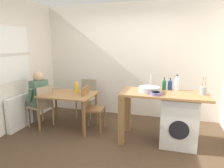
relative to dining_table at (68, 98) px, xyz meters
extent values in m
plane|color=#4C3826|center=(1.05, -0.56, -0.64)|extent=(5.46, 5.46, 0.00)
cube|color=silver|center=(1.05, 1.19, 0.71)|extent=(4.60, 0.10, 2.70)
cube|color=silver|center=(-1.10, -0.56, 0.71)|extent=(0.10, 3.80, 2.70)
cube|color=white|center=(-1.05, -0.26, 0.91)|extent=(0.01, 0.90, 1.10)
cube|color=beige|center=(-1.04, -0.26, 0.91)|extent=(0.02, 0.96, 0.06)
cube|color=white|center=(-0.97, -0.26, -0.29)|extent=(0.10, 0.80, 0.70)
cube|color=#9E7042|center=(0.00, 0.00, 0.08)|extent=(1.10, 0.76, 0.03)
cylinder|color=brown|center=(-0.50, -0.33, -0.29)|extent=(0.05, 0.05, 0.71)
cylinder|color=brown|center=(0.50, -0.33, -0.29)|extent=(0.05, 0.05, 0.71)
cylinder|color=brown|center=(-0.50, 0.33, -0.29)|extent=(0.05, 0.05, 0.71)
cylinder|color=brown|center=(0.50, 0.33, -0.29)|extent=(0.05, 0.05, 0.71)
cube|color=gray|center=(-0.62, -0.10, -0.19)|extent=(0.50, 0.50, 0.04)
cube|color=gray|center=(-0.45, -0.15, 0.03)|extent=(0.14, 0.37, 0.45)
cylinder|color=gray|center=(-0.84, -0.22, -0.42)|extent=(0.04, 0.04, 0.45)
cylinder|color=gray|center=(-0.74, 0.12, -0.42)|extent=(0.04, 0.04, 0.45)
cylinder|color=gray|center=(-0.50, -0.32, -0.42)|extent=(0.04, 0.04, 0.45)
cylinder|color=gray|center=(-0.40, 0.02, -0.42)|extent=(0.04, 0.04, 0.45)
cube|color=olive|center=(0.55, 0.05, -0.19)|extent=(0.43, 0.43, 0.04)
cube|color=olive|center=(0.37, 0.04, 0.03)|extent=(0.07, 0.38, 0.45)
cylinder|color=olive|center=(0.72, 0.24, -0.42)|extent=(0.04, 0.04, 0.45)
cylinder|color=olive|center=(0.74, -0.12, -0.42)|extent=(0.04, 0.04, 0.45)
cylinder|color=olive|center=(0.36, 0.22, -0.42)|extent=(0.04, 0.04, 0.45)
cylinder|color=olive|center=(0.38, -0.14, -0.42)|extent=(0.04, 0.04, 0.45)
cube|color=gray|center=(0.10, 0.70, -0.19)|extent=(0.41, 0.41, 0.04)
cube|color=gray|center=(0.11, 0.88, 0.03)|extent=(0.38, 0.05, 0.45)
cylinder|color=gray|center=(0.27, 0.51, -0.42)|extent=(0.04, 0.04, 0.45)
cylinder|color=gray|center=(-0.09, 0.53, -0.42)|extent=(0.04, 0.04, 0.45)
cylinder|color=gray|center=(0.29, 0.87, -0.42)|extent=(0.04, 0.04, 0.45)
cylinder|color=gray|center=(-0.07, 0.89, -0.42)|extent=(0.04, 0.04, 0.45)
cylinder|color=#595651|center=(-0.97, -0.09, -0.42)|extent=(0.11, 0.11, 0.45)
cylinder|color=#595651|center=(-0.92, 0.08, -0.42)|extent=(0.11, 0.11, 0.45)
cylinder|color=#595651|center=(-0.82, -0.13, -0.14)|extent=(0.42, 0.25, 0.14)
cylinder|color=#595651|center=(-0.77, 0.04, -0.14)|extent=(0.42, 0.25, 0.14)
cube|color=#4C6B56|center=(-0.62, -0.10, 0.11)|extent=(0.29, 0.38, 0.52)
cylinder|color=#4C6B56|center=(-0.70, -0.30, 0.09)|extent=(0.21, 0.14, 0.31)
cylinder|color=#4C6B56|center=(-0.58, 0.11, 0.09)|extent=(0.21, 0.14, 0.31)
sphere|color=tan|center=(-0.62, -0.10, 0.45)|extent=(0.21, 0.21, 0.21)
sphere|color=black|center=(-0.68, -0.08, 0.37)|extent=(0.12, 0.12, 0.12)
cube|color=#9E7042|center=(1.93, -0.11, 0.26)|extent=(1.50, 0.68, 0.04)
cube|color=olive|center=(1.23, -0.40, -0.20)|extent=(0.10, 0.10, 0.88)
cube|color=olive|center=(1.23, 0.18, -0.20)|extent=(0.10, 0.10, 0.88)
cube|color=silver|center=(2.20, -0.11, -0.21)|extent=(0.60, 0.60, 0.86)
cylinder|color=black|center=(2.20, -0.41, -0.26)|extent=(0.32, 0.02, 0.32)
cube|color=#B2B2B7|center=(2.20, -0.41, 0.16)|extent=(0.54, 0.01, 0.08)
cylinder|color=#9EA0A5|center=(1.67, -0.11, 0.32)|extent=(0.38, 0.38, 0.09)
cylinder|color=#B2B2B7|center=(1.67, 0.07, 0.42)|extent=(0.02, 0.02, 0.28)
cylinder|color=#19592D|center=(1.91, 0.13, 0.36)|extent=(0.07, 0.07, 0.16)
cone|color=#19592D|center=(1.91, 0.13, 0.46)|extent=(0.06, 0.06, 0.05)
cylinder|color=#262626|center=(1.91, 0.13, 0.50)|extent=(0.03, 0.03, 0.02)
cylinder|color=navy|center=(2.02, 0.16, 0.35)|extent=(0.08, 0.08, 0.16)
cone|color=navy|center=(2.02, 0.16, 0.46)|extent=(0.07, 0.07, 0.04)
cylinder|color=#262626|center=(2.02, 0.16, 0.49)|extent=(0.03, 0.03, 0.02)
cylinder|color=silver|center=(2.14, 0.14, 0.38)|extent=(0.08, 0.08, 0.21)
cone|color=silver|center=(2.14, 0.14, 0.52)|extent=(0.07, 0.07, 0.06)
cylinder|color=#262626|center=(2.14, 0.14, 0.56)|extent=(0.03, 0.03, 0.02)
cylinder|color=slate|center=(1.80, -0.31, 0.30)|extent=(0.19, 0.19, 0.05)
cylinder|color=#3D375B|center=(1.80, -0.31, 0.32)|extent=(0.15, 0.15, 0.03)
cylinder|color=gray|center=(2.56, -0.06, 0.34)|extent=(0.11, 0.11, 0.13)
cylinder|color=#99724C|center=(2.54, -0.05, 0.49)|extent=(0.01, 0.04, 0.18)
cylinder|color=#99724C|center=(2.58, -0.07, 0.49)|extent=(0.01, 0.05, 0.18)
cylinder|color=gold|center=(0.15, 0.10, 0.21)|extent=(0.09, 0.09, 0.23)
cube|color=#B2B2B7|center=(1.88, -0.21, 0.28)|extent=(0.15, 0.06, 0.01)
cube|color=#262628|center=(1.88, -0.21, 0.28)|extent=(0.15, 0.06, 0.01)
camera|label=1|loc=(1.99, -3.63, 1.13)|focal=32.20mm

